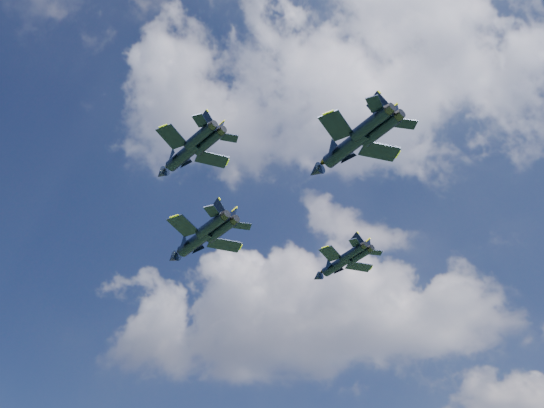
% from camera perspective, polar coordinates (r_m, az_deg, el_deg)
% --- Properties ---
extents(jet_lead, '(16.74, 14.14, 4.24)m').
position_cam_1_polar(jet_lead, '(109.47, -6.56, -3.23)').
color(jet_lead, black).
extents(jet_left, '(13.48, 11.10, 3.39)m').
position_cam_1_polar(jet_left, '(89.94, -7.55, 3.97)').
color(jet_left, black).
extents(jet_right, '(12.54, 11.18, 3.24)m').
position_cam_1_polar(jet_right, '(109.25, 5.34, -5.15)').
color(jet_right, black).
extents(jet_slot, '(16.07, 14.26, 4.15)m').
position_cam_1_polar(jet_slot, '(91.21, 6.02, 4.56)').
color(jet_slot, black).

